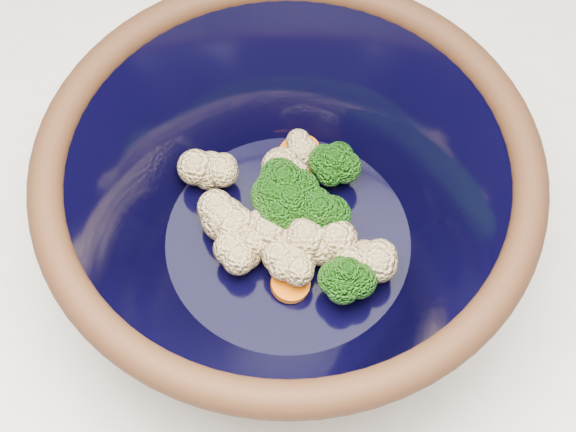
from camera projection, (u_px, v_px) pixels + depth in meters
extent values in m
cube|color=beige|center=(277.00, 383.00, 1.04)|extent=(1.20, 1.20, 0.90)
cylinder|color=black|center=(288.00, 254.00, 0.62)|extent=(0.20, 0.20, 0.01)
torus|color=black|center=(288.00, 164.00, 0.51)|extent=(0.33, 0.33, 0.02)
cylinder|color=black|center=(288.00, 240.00, 0.60)|extent=(0.19, 0.19, 0.00)
cylinder|color=#608442|center=(334.00, 175.00, 0.62)|extent=(0.01, 0.01, 0.02)
ellipsoid|color=#246C14|center=(335.00, 161.00, 0.60)|extent=(0.03, 0.03, 0.03)
cylinder|color=#608442|center=(291.00, 218.00, 0.60)|extent=(0.01, 0.01, 0.02)
ellipsoid|color=#246C14|center=(291.00, 201.00, 0.57)|extent=(0.04, 0.04, 0.04)
cylinder|color=#608442|center=(318.00, 227.00, 0.59)|extent=(0.01, 0.01, 0.02)
ellipsoid|color=#246C14|center=(319.00, 211.00, 0.57)|extent=(0.04, 0.04, 0.03)
cylinder|color=#608442|center=(346.00, 287.00, 0.57)|extent=(0.01, 0.01, 0.02)
ellipsoid|color=#246C14|center=(348.00, 274.00, 0.55)|extent=(0.04, 0.04, 0.03)
cylinder|color=#608442|center=(285.00, 202.00, 0.60)|extent=(0.01, 0.01, 0.02)
ellipsoid|color=#246C14|center=(285.00, 183.00, 0.58)|extent=(0.05, 0.05, 0.04)
sphere|color=beige|center=(294.00, 261.00, 0.57)|extent=(0.03, 0.03, 0.03)
sphere|color=beige|center=(321.00, 244.00, 0.58)|extent=(0.03, 0.03, 0.03)
sphere|color=beige|center=(224.00, 219.00, 0.59)|extent=(0.03, 0.03, 0.03)
sphere|color=beige|center=(278.00, 241.00, 0.58)|extent=(0.03, 0.03, 0.03)
sphere|color=beige|center=(363.00, 261.00, 0.57)|extent=(0.03, 0.03, 0.03)
sphere|color=beige|center=(228.00, 219.00, 0.59)|extent=(0.03, 0.03, 0.03)
sphere|color=beige|center=(210.00, 171.00, 0.61)|extent=(0.03, 0.03, 0.03)
sphere|color=beige|center=(244.00, 252.00, 0.58)|extent=(0.03, 0.03, 0.03)
sphere|color=beige|center=(277.00, 228.00, 0.59)|extent=(0.03, 0.03, 0.03)
sphere|color=beige|center=(282.00, 231.00, 0.58)|extent=(0.03, 0.03, 0.03)
sphere|color=beige|center=(279.00, 186.00, 0.60)|extent=(0.03, 0.03, 0.03)
sphere|color=beige|center=(303.00, 153.00, 0.62)|extent=(0.03, 0.03, 0.03)
cylinder|color=orange|center=(290.00, 228.00, 0.60)|extent=(0.03, 0.03, 0.01)
cylinder|color=orange|center=(290.00, 284.00, 0.57)|extent=(0.03, 0.03, 0.01)
cylinder|color=orange|center=(303.00, 161.00, 0.63)|extent=(0.03, 0.03, 0.01)
cylinder|color=orange|center=(338.00, 250.00, 0.59)|extent=(0.03, 0.03, 0.01)
cylinder|color=orange|center=(300.00, 152.00, 0.63)|extent=(0.03, 0.03, 0.01)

